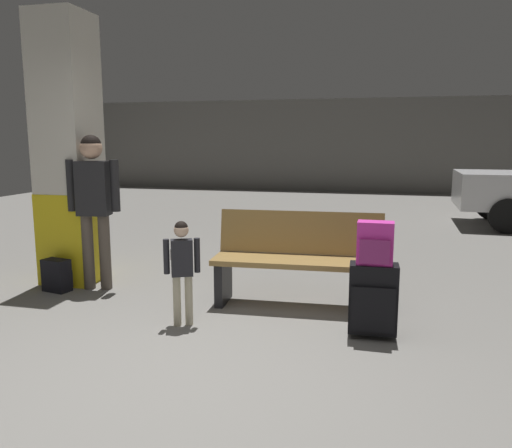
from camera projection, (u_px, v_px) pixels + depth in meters
ground_plane at (283, 255)px, 7.21m from camera, size 18.00×18.00×0.10m
garage_back_wall at (339, 146)px, 15.45m from camera, size 18.00×0.12×2.80m
structural_pillar at (69, 152)px, 5.52m from camera, size 0.57×0.57×2.90m
bench at (298, 260)px, 4.85m from camera, size 1.63×0.61×0.89m
suitcase at (373, 299)px, 4.04m from camera, size 0.39×0.24×0.60m
backpack_bright at (375, 244)px, 3.97m from camera, size 0.28×0.19×0.34m
child at (182, 262)px, 4.27m from camera, size 0.28×0.17×0.91m
adult at (94, 195)px, 5.27m from camera, size 0.55×0.25×1.62m
backpack_dark_floor at (57, 275)px, 5.32m from camera, size 0.31×0.24×0.34m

